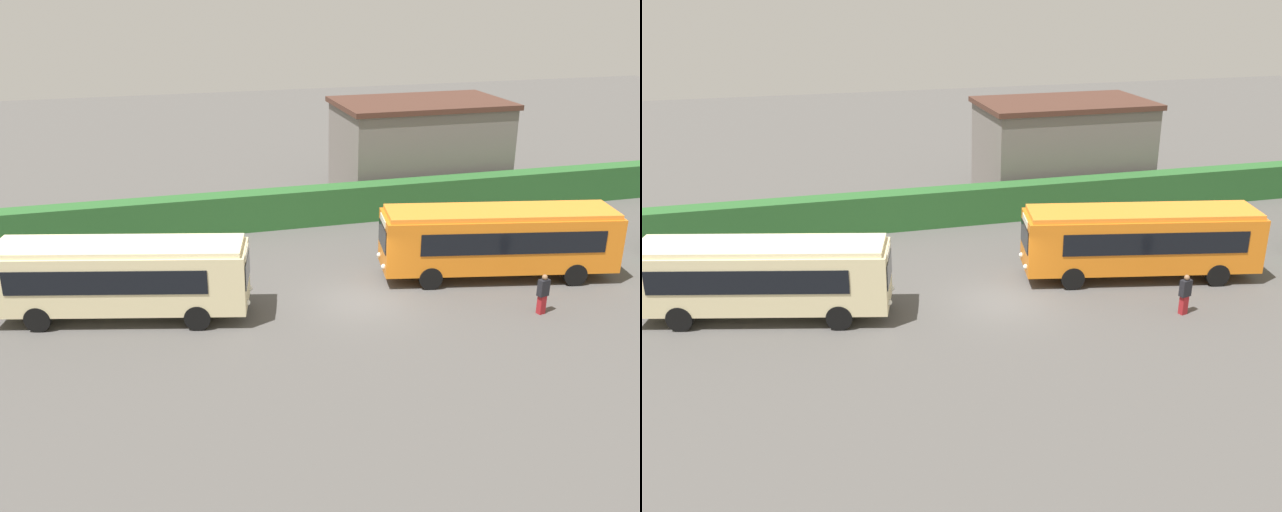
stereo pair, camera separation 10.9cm
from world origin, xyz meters
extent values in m
plane|color=#514F4C|center=(0.00, 0.00, 0.00)|extent=(114.94, 114.94, 0.00)
cube|color=beige|center=(-9.37, 1.05, 1.72)|extent=(9.96, 4.68, 2.33)
cube|color=#F8E8B2|center=(-9.37, 1.05, 2.98)|extent=(9.63, 4.43, 0.20)
cube|color=black|center=(-9.37, 2.31, 2.00)|extent=(7.32, 1.87, 0.93)
cube|color=black|center=(-9.96, -0.06, 2.00)|extent=(7.32, 1.87, 0.93)
cube|color=black|center=(-4.67, -0.12, 2.00)|extent=(0.52, 1.93, 0.98)
cube|color=silver|center=(-4.67, -0.12, 2.70)|extent=(0.36, 1.30, 0.28)
cylinder|color=black|center=(-6.20, 1.40, 0.50)|extent=(1.04, 0.51, 1.00)
cylinder|color=black|center=(-6.74, -0.75, 0.50)|extent=(1.04, 0.51, 1.00)
cylinder|color=black|center=(-12.01, 2.85, 0.50)|extent=(1.04, 0.51, 1.00)
cylinder|color=black|center=(-12.55, 0.70, 0.50)|extent=(1.04, 0.51, 1.00)
sphere|color=silver|center=(-4.50, 0.52, 0.90)|extent=(0.22, 0.22, 0.22)
sphere|color=silver|center=(-4.82, -0.77, 0.90)|extent=(0.22, 0.22, 0.22)
cube|color=orange|center=(6.58, 0.90, 1.74)|extent=(10.47, 4.48, 2.39)
cube|color=orange|center=(6.58, 0.90, 3.04)|extent=(10.13, 4.23, 0.20)
cube|color=black|center=(6.62, -0.39, 2.03)|extent=(7.78, 1.64, 0.95)
cube|color=black|center=(7.13, 2.07, 2.03)|extent=(7.78, 1.64, 0.95)
cube|color=black|center=(1.58, 1.93, 2.03)|extent=(0.45, 2.00, 1.00)
cube|color=silver|center=(1.58, 1.93, 2.76)|extent=(0.31, 1.35, 0.28)
cylinder|color=black|center=(3.26, 0.42, 0.50)|extent=(1.04, 0.48, 1.00)
cylinder|color=black|center=(3.72, 2.65, 0.50)|extent=(1.04, 0.48, 1.00)
cylinder|color=black|center=(9.44, -0.86, 0.50)|extent=(1.04, 0.48, 1.00)
cylinder|color=black|center=(9.90, 1.38, 0.50)|extent=(1.04, 0.48, 1.00)
sphere|color=silver|center=(1.43, 1.26, 0.90)|extent=(0.22, 0.22, 0.22)
sphere|color=silver|center=(1.71, 2.60, 0.90)|extent=(0.22, 0.22, 0.22)
cube|color=maroon|center=(6.55, -2.94, 0.39)|extent=(0.33, 0.30, 0.78)
cube|color=black|center=(6.55, -2.94, 1.12)|extent=(0.48, 0.36, 0.68)
sphere|color=#8C6647|center=(6.55, -2.94, 1.57)|extent=(0.21, 0.21, 0.21)
cube|color=#334C8C|center=(6.56, 3.75, 0.42)|extent=(0.32, 0.30, 0.85)
cube|color=silver|center=(6.56, 3.75, 1.22)|extent=(0.46, 0.36, 0.74)
sphere|color=tan|center=(6.56, 3.75, 1.70)|extent=(0.23, 0.23, 0.23)
cube|color=#334C8C|center=(9.33, 2.52, 0.41)|extent=(0.34, 0.37, 0.81)
cube|color=#334C8C|center=(9.33, 2.52, 1.16)|extent=(0.42, 0.53, 0.71)
sphere|color=#8C6647|center=(9.33, 2.52, 1.63)|extent=(0.22, 0.22, 0.22)
cube|color=#2A602B|center=(0.00, 10.11, 0.99)|extent=(69.47, 1.28, 1.98)
cube|color=slate|center=(8.40, 14.35, 2.64)|extent=(9.71, 5.95, 5.29)
cube|color=#4C2D23|center=(8.40, 14.35, 5.44)|extent=(10.10, 6.19, 0.30)
cone|color=orange|center=(-14.05, 6.60, 0.30)|extent=(0.36, 0.36, 0.60)
camera|label=1|loc=(-8.62, -25.25, 12.56)|focal=40.03mm
camera|label=2|loc=(-8.52, -25.28, 12.56)|focal=40.03mm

